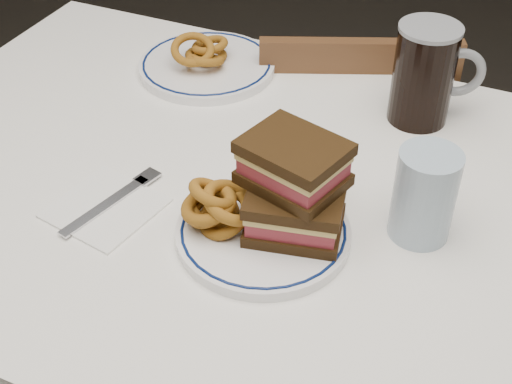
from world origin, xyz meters
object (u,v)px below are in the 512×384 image
at_px(main_plate, 263,232).
at_px(beer_mug, 426,73).
at_px(far_plate, 207,65).
at_px(chair_far, 343,168).
at_px(reuben_sandwich, 294,188).

distance_m(main_plate, beer_mug, 0.41).
xyz_separation_m(main_plate, far_plate, (-0.28, 0.38, 0.00)).
height_order(main_plate, far_plate, same).
xyz_separation_m(chair_far, beer_mug, (0.18, -0.21, 0.39)).
relative_size(chair_far, reuben_sandwich, 5.13).
relative_size(beer_mug, far_plate, 0.67).
relative_size(main_plate, reuben_sandwich, 1.52).
relative_size(main_plate, far_plate, 0.95).
xyz_separation_m(chair_far, main_plate, (0.06, -0.59, 0.32)).
bearing_deg(reuben_sandwich, beer_mug, 76.05).
distance_m(reuben_sandwich, beer_mug, 0.37).
height_order(chair_far, far_plate, chair_far).
xyz_separation_m(reuben_sandwich, far_plate, (-0.31, 0.35, -0.07)).
distance_m(chair_far, beer_mug, 0.48).
bearing_deg(far_plate, reuben_sandwich, -48.51).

